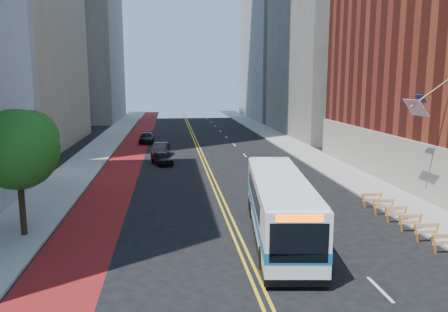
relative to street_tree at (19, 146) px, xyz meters
name	(u,v)px	position (x,y,z in m)	size (l,w,h in m)	color
ground	(253,274)	(11.24, -6.04, -4.91)	(160.00, 160.00, 0.00)	black
sidewalk_left	(90,158)	(-0.76, 23.96, -4.84)	(4.00, 140.00, 0.15)	gray
sidewalk_right	(307,153)	(23.24, 23.96, -4.84)	(4.00, 140.00, 0.15)	gray
bus_lane_paint	(127,158)	(3.14, 23.96, -4.91)	(3.60, 140.00, 0.01)	maroon
center_line_inner	(200,156)	(11.06, 23.96, -4.91)	(0.14, 140.00, 0.01)	gold
center_line_outer	(204,156)	(11.42, 23.96, -4.91)	(0.14, 140.00, 0.01)	gold
lane_dashes	(234,145)	(16.04, 31.96, -4.90)	(0.14, 98.20, 0.01)	silver
midrise_right_near	(346,1)	(34.24, 41.96, 15.09)	(18.00, 26.00, 40.00)	slate
construction_barriers	(418,225)	(20.84, -2.62, -4.24)	(1.42, 10.91, 1.00)	orange
street_tree	(19,146)	(0.00, 0.00, 0.00)	(4.20, 4.20, 6.70)	black
transit_bus	(279,205)	(13.47, -1.68, -3.16)	(4.17, 12.42, 3.35)	white
car_a	(162,158)	(6.93, 19.77, -4.27)	(1.51, 3.75, 1.28)	black
car_b	(161,150)	(6.71, 24.67, -4.18)	(1.55, 4.44, 1.46)	black
car_c	(147,138)	(4.67, 35.40, -4.22)	(1.92, 4.73, 1.37)	black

